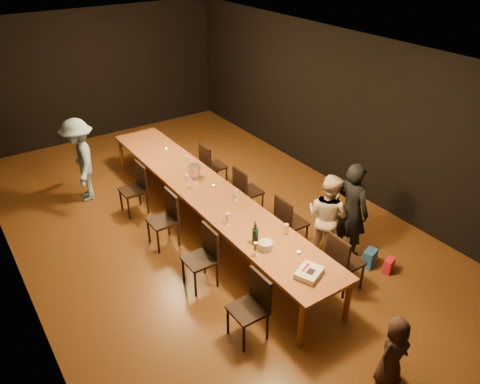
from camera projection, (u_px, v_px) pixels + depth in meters
ground at (209, 227)px, 8.16m from camera, size 10.00×10.00×0.00m
room_shell at (204, 115)px, 7.12m from camera, size 6.04×10.04×3.02m
table at (207, 193)px, 7.81m from camera, size 0.90×6.00×0.75m
chair_right_0 at (346, 261)px, 6.62m from camera, size 0.42×0.42×0.93m
chair_right_1 at (292, 222)px, 7.48m from camera, size 0.42×0.42×0.93m
chair_right_2 at (249, 191)px, 8.34m from camera, size 0.42×0.42×0.93m
chair_right_3 at (214, 166)px, 9.20m from camera, size 0.42×0.42×0.93m
chair_left_0 at (248, 309)px, 5.80m from camera, size 0.42×0.42×0.93m
chair_left_1 at (199, 259)px, 6.66m from camera, size 0.42×0.42×0.93m
chair_left_2 at (162, 220)px, 7.52m from camera, size 0.42×0.42×0.93m
chair_left_3 at (133, 190)px, 8.37m from camera, size 0.42×0.42×0.93m
woman_birthday at (351, 210)px, 7.16m from camera, size 0.46×0.63×1.60m
woman_tan at (327, 216)px, 7.16m from camera, size 0.69×0.80×1.42m
man_blue at (80, 160)px, 8.64m from camera, size 0.80×1.14×1.61m
child at (393, 351)px, 5.23m from camera, size 0.48×0.34×0.93m
gift_bag_red at (389, 265)px, 7.08m from camera, size 0.22×0.16×0.23m
gift_bag_blue at (370, 258)px, 7.18m from camera, size 0.27×0.22×0.29m
birthday_cake at (309, 273)px, 5.90m from camera, size 0.42×0.39×0.08m
plate_stack at (265, 246)px, 6.36m from camera, size 0.25×0.25×0.11m
champagne_bottle at (255, 233)px, 6.40m from camera, size 0.11×0.11×0.38m
ice_bucket at (195, 171)px, 8.16m from camera, size 0.22×0.22×0.22m
wineglass_0 at (256, 249)px, 6.22m from camera, size 0.06×0.06×0.21m
wineglass_1 at (286, 230)px, 6.60m from camera, size 0.06×0.06×0.21m
wineglass_2 at (228, 219)px, 6.84m from camera, size 0.06×0.06×0.21m
wineglass_3 at (237, 195)px, 7.45m from camera, size 0.06×0.06×0.21m
wineglass_4 at (187, 180)px, 7.87m from camera, size 0.06×0.06×0.21m
wineglass_5 at (187, 161)px, 8.51m from camera, size 0.06×0.06×0.21m
tealight_near at (299, 253)px, 6.30m from camera, size 0.05×0.05×0.03m
tealight_mid at (213, 186)px, 7.88m from camera, size 0.05×0.05×0.03m
tealight_far at (166, 149)px, 9.15m from camera, size 0.05×0.05×0.03m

